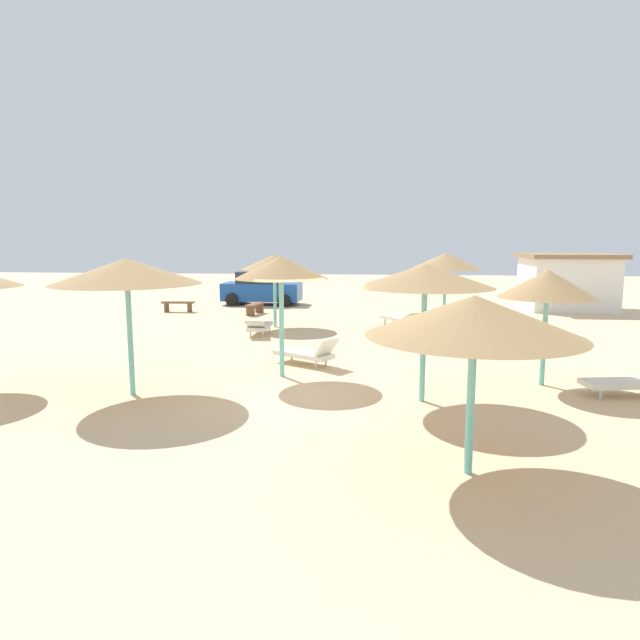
% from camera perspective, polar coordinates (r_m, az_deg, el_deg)
% --- Properties ---
extents(ground_plane, '(80.00, 80.00, 0.00)m').
position_cam_1_polar(ground_plane, '(12.45, -1.35, -7.52)').
color(ground_plane, '#DBBA8C').
extents(parasol_0, '(2.67, 2.67, 2.88)m').
position_cam_1_polar(parasol_0, '(21.25, 12.87, 5.94)').
color(parasol_0, '#6BC6BC').
rests_on(parasol_0, ground).
extents(parasol_1, '(2.60, 2.60, 2.80)m').
position_cam_1_polar(parasol_1, '(21.27, -4.74, 5.97)').
color(parasol_1, '#6BC6BC').
rests_on(parasol_1, ground).
extents(parasol_2, '(2.31, 2.31, 3.00)m').
position_cam_1_polar(parasol_2, '(13.49, -4.05, 5.38)').
color(parasol_2, '#6BC6BC').
rests_on(parasol_2, ground).
extents(parasol_5, '(2.22, 2.22, 2.72)m').
position_cam_1_polar(parasol_5, '(13.70, 22.46, 3.43)').
color(parasol_5, '#6BC6BC').
rests_on(parasol_5, ground).
extents(parasol_6, '(2.85, 2.85, 2.90)m').
position_cam_1_polar(parasol_6, '(11.56, 10.83, 4.35)').
color(parasol_6, '#6BC6BC').
rests_on(parasol_6, ground).
extents(parasol_7, '(3.18, 3.18, 3.01)m').
position_cam_1_polar(parasol_7, '(12.55, -19.35, 4.75)').
color(parasol_7, '#6BC6BC').
rests_on(parasol_7, ground).
extents(parasol_9, '(3.09, 3.09, 2.64)m').
position_cam_1_polar(parasol_9, '(8.09, 15.66, 0.36)').
color(parasol_9, '#6BC6BC').
rests_on(parasol_9, ground).
extents(lounger_0, '(1.63, 1.93, 0.62)m').
position_cam_1_polar(lounger_0, '(21.83, 8.37, 0.18)').
color(lounger_0, silver).
rests_on(lounger_0, ground).
extents(lounger_1, '(0.65, 1.92, 0.63)m').
position_cam_1_polar(lounger_1, '(19.82, -6.29, -0.62)').
color(lounger_1, silver).
rests_on(lounger_1, ground).
extents(lounger_2, '(1.90, 1.51, 0.81)m').
position_cam_1_polar(lounger_2, '(15.02, -1.31, -3.44)').
color(lounger_2, silver).
rests_on(lounger_2, ground).
extents(lounger_3, '(1.94, 0.94, 0.79)m').
position_cam_1_polar(lounger_3, '(13.89, 29.26, -5.55)').
color(lounger_3, silver).
rests_on(lounger_3, ground).
extents(bench_0, '(1.51, 0.44, 0.49)m').
position_cam_1_polar(bench_0, '(26.56, -14.47, 1.56)').
color(bench_0, brown).
rests_on(bench_0, ground).
extents(bench_1, '(0.64, 1.55, 0.49)m').
position_cam_1_polar(bench_1, '(25.09, -6.74, 1.38)').
color(bench_1, brown).
rests_on(bench_1, ground).
extents(parked_car, '(4.06, 2.10, 1.72)m').
position_cam_1_polar(parked_car, '(28.75, -6.11, 3.25)').
color(parked_car, '#194C9E').
rests_on(parked_car, ground).
extents(beach_cabana, '(4.24, 3.76, 2.68)m').
position_cam_1_polar(beach_cabana, '(29.21, 24.15, 3.69)').
color(beach_cabana, white).
rests_on(beach_cabana, ground).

